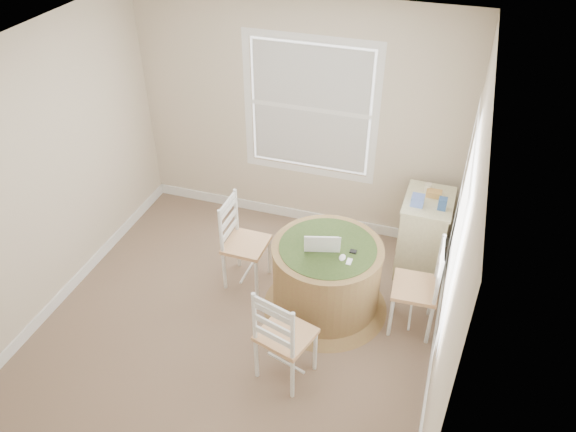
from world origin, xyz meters
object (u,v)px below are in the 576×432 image
(chair_right, at_px, (415,287))
(laptop, at_px, (322,245))
(chair_left, at_px, (246,244))
(chair_near, at_px, (286,334))
(round_table, at_px, (326,275))
(corner_chest, at_px, (423,234))

(chair_right, bearing_deg, laptop, -91.52)
(chair_left, xyz_separation_m, chair_near, (0.75, -1.00, 0.00))
(round_table, distance_m, laptop, 0.37)
(laptop, distance_m, corner_chest, 1.28)
(chair_right, height_order, corner_chest, chair_right)
(round_table, xyz_separation_m, corner_chest, (0.79, 0.89, 0.03))
(chair_near, xyz_separation_m, laptop, (0.06, 0.87, 0.29))
(chair_near, distance_m, laptop, 0.92)
(chair_left, relative_size, laptop, 2.45)
(chair_left, distance_m, laptop, 0.87)
(round_table, height_order, chair_right, chair_right)
(chair_left, bearing_deg, laptop, -98.49)
(laptop, relative_size, corner_chest, 0.45)
(chair_right, relative_size, corner_chest, 1.11)
(chair_left, relative_size, chair_right, 1.00)
(round_table, relative_size, chair_left, 1.28)
(chair_near, distance_m, corner_chest, 1.99)
(chair_left, relative_size, chair_near, 1.00)
(round_table, relative_size, corner_chest, 1.42)
(chair_near, xyz_separation_m, chair_right, (0.93, 0.90, 0.00))
(chair_near, bearing_deg, chair_right, -119.77)
(corner_chest, bearing_deg, laptop, -132.06)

